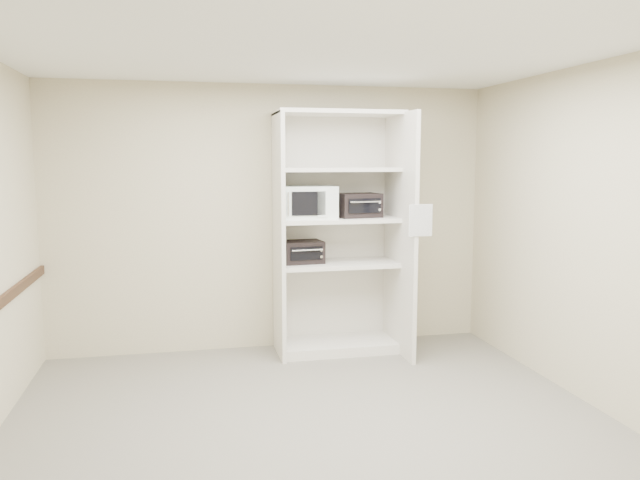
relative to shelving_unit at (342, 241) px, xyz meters
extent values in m
cube|color=slate|center=(-0.67, -1.70, -1.13)|extent=(4.50, 4.00, 0.01)
cube|color=white|center=(-0.67, -1.70, 1.57)|extent=(4.50, 4.00, 0.01)
cube|color=#B9AA8C|center=(-0.67, 0.30, 0.22)|extent=(4.50, 0.02, 2.70)
cube|color=#B9AA8C|center=(-0.67, -3.70, 0.22)|extent=(4.50, 0.02, 2.70)
cube|color=#B9AA8C|center=(1.58, -1.70, 0.22)|extent=(0.02, 4.00, 2.70)
cube|color=silver|center=(-0.65, -0.02, 0.07)|extent=(0.04, 0.60, 2.40)
cube|color=silver|center=(0.55, -0.17, 0.07)|extent=(0.04, 0.90, 2.40)
cube|color=silver|center=(-0.05, 0.28, 0.07)|extent=(1.24, 0.02, 2.40)
cube|color=silver|center=(-0.05, 0.00, -1.08)|extent=(1.16, 0.56, 0.10)
cube|color=silver|center=(-0.05, 0.00, -0.23)|extent=(1.16, 0.56, 0.04)
cube|color=silver|center=(-0.05, 0.00, 0.22)|extent=(1.16, 0.56, 0.04)
cube|color=silver|center=(-0.05, 0.00, 0.72)|extent=(1.16, 0.56, 0.04)
cube|color=silver|center=(-0.05, 0.00, 1.27)|extent=(1.24, 0.60, 0.04)
cube|color=white|center=(-0.35, 0.00, 0.40)|extent=(0.53, 0.41, 0.32)
cube|color=black|center=(0.17, 0.00, 0.36)|extent=(0.46, 0.37, 0.24)
cube|color=black|center=(-0.41, 0.03, -0.10)|extent=(0.42, 0.33, 0.22)
cube|color=white|center=(0.59, -0.63, 0.26)|extent=(0.23, 0.02, 0.29)
camera|label=1|loc=(-1.56, -6.04, 0.81)|focal=35.00mm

